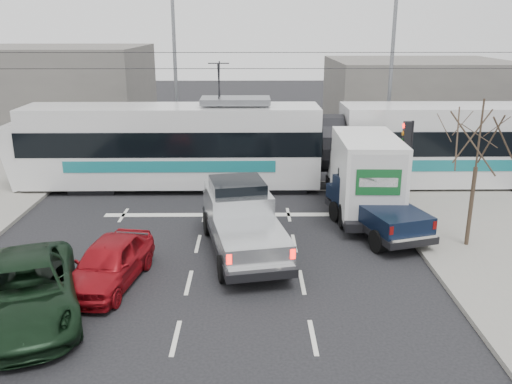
{
  "coord_description": "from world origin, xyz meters",
  "views": [
    {
      "loc": [
        0.17,
        -14.7,
        7.43
      ],
      "look_at": [
        0.35,
        3.34,
        1.8
      ],
      "focal_mm": 38.0,
      "sensor_mm": 36.0,
      "label": 1
    }
  ],
  "objects_px": {
    "traffic_signal": "(408,146)",
    "street_lamp_near": "(388,70)",
    "green_car": "(26,291)",
    "silver_pickup": "(241,218)",
    "box_truck": "(364,175)",
    "red_car": "(109,263)",
    "navy_pickup": "(373,203)",
    "street_lamp_far": "(172,67)",
    "bare_tree": "(479,141)",
    "tram": "(329,145)"
  },
  "relations": [
    {
      "from": "traffic_signal",
      "to": "street_lamp_near",
      "type": "height_order",
      "value": "street_lamp_near"
    },
    {
      "from": "street_lamp_near",
      "to": "green_car",
      "type": "xyz_separation_m",
      "value": [
        -13.01,
        -15.95,
        -4.35
      ]
    },
    {
      "from": "silver_pickup",
      "to": "box_truck",
      "type": "relative_size",
      "value": 0.97
    },
    {
      "from": "box_truck",
      "to": "red_car",
      "type": "xyz_separation_m",
      "value": [
        -8.72,
        -6.28,
        -0.92
      ]
    },
    {
      "from": "navy_pickup",
      "to": "green_car",
      "type": "relative_size",
      "value": 0.97
    },
    {
      "from": "navy_pickup",
      "to": "street_lamp_far",
      "type": "bearing_deg",
      "value": 110.09
    },
    {
      "from": "street_lamp_near",
      "to": "green_car",
      "type": "relative_size",
      "value": 1.64
    },
    {
      "from": "bare_tree",
      "to": "street_lamp_far",
      "type": "xyz_separation_m",
      "value": [
        -11.79,
        13.5,
        1.32
      ]
    },
    {
      "from": "traffic_signal",
      "to": "red_car",
      "type": "distance_m",
      "value": 12.54
    },
    {
      "from": "bare_tree",
      "to": "street_lamp_far",
      "type": "bearing_deg",
      "value": 131.12
    },
    {
      "from": "traffic_signal",
      "to": "red_car",
      "type": "bearing_deg",
      "value": -147.97
    },
    {
      "from": "street_lamp_far",
      "to": "navy_pickup",
      "type": "relative_size",
      "value": 1.68
    },
    {
      "from": "silver_pickup",
      "to": "box_truck",
      "type": "height_order",
      "value": "box_truck"
    },
    {
      "from": "red_car",
      "to": "street_lamp_near",
      "type": "bearing_deg",
      "value": 60.96
    },
    {
      "from": "tram",
      "to": "box_truck",
      "type": "height_order",
      "value": "tram"
    },
    {
      "from": "silver_pickup",
      "to": "navy_pickup",
      "type": "xyz_separation_m",
      "value": [
        4.85,
        1.72,
        -0.06
      ]
    },
    {
      "from": "tram",
      "to": "green_car",
      "type": "xyz_separation_m",
      "value": [
        -9.51,
        -11.89,
        -1.27
      ]
    },
    {
      "from": "green_car",
      "to": "street_lamp_near",
      "type": "bearing_deg",
      "value": 30.83
    },
    {
      "from": "traffic_signal",
      "to": "navy_pickup",
      "type": "height_order",
      "value": "traffic_signal"
    },
    {
      "from": "navy_pickup",
      "to": "red_car",
      "type": "xyz_separation_m",
      "value": [
        -8.71,
        -4.34,
        -0.35
      ]
    },
    {
      "from": "tram",
      "to": "navy_pickup",
      "type": "distance_m",
      "value": 5.82
    },
    {
      "from": "traffic_signal",
      "to": "street_lamp_near",
      "type": "distance_m",
      "value": 7.91
    },
    {
      "from": "red_car",
      "to": "traffic_signal",
      "type": "bearing_deg",
      "value": 41.85
    },
    {
      "from": "box_truck",
      "to": "green_car",
      "type": "relative_size",
      "value": 1.2
    },
    {
      "from": "street_lamp_near",
      "to": "street_lamp_far",
      "type": "relative_size",
      "value": 1.0
    },
    {
      "from": "green_car",
      "to": "tram",
      "type": "bearing_deg",
      "value": 31.39
    },
    {
      "from": "street_lamp_near",
      "to": "tram",
      "type": "bearing_deg",
      "value": -130.81
    },
    {
      "from": "street_lamp_far",
      "to": "tram",
      "type": "height_order",
      "value": "street_lamp_far"
    },
    {
      "from": "silver_pickup",
      "to": "red_car",
      "type": "relative_size",
      "value": 1.57
    },
    {
      "from": "bare_tree",
      "to": "box_truck",
      "type": "relative_size",
      "value": 0.76
    },
    {
      "from": "street_lamp_near",
      "to": "green_car",
      "type": "bearing_deg",
      "value": -129.22
    },
    {
      "from": "navy_pickup",
      "to": "box_truck",
      "type": "bearing_deg",
      "value": 72.58
    },
    {
      "from": "tram",
      "to": "silver_pickup",
      "type": "height_order",
      "value": "tram"
    },
    {
      "from": "bare_tree",
      "to": "green_car",
      "type": "height_order",
      "value": "bare_tree"
    },
    {
      "from": "traffic_signal",
      "to": "street_lamp_near",
      "type": "xyz_separation_m",
      "value": [
        0.84,
        7.5,
        2.37
      ]
    },
    {
      "from": "street_lamp_near",
      "to": "box_truck",
      "type": "height_order",
      "value": "street_lamp_near"
    },
    {
      "from": "tram",
      "to": "silver_pickup",
      "type": "distance_m",
      "value": 8.43
    },
    {
      "from": "bare_tree",
      "to": "red_car",
      "type": "relative_size",
      "value": 1.22
    },
    {
      "from": "street_lamp_far",
      "to": "navy_pickup",
      "type": "bearing_deg",
      "value": -52.83
    },
    {
      "from": "traffic_signal",
      "to": "green_car",
      "type": "bearing_deg",
      "value": -145.24
    },
    {
      "from": "bare_tree",
      "to": "street_lamp_near",
      "type": "height_order",
      "value": "street_lamp_near"
    },
    {
      "from": "street_lamp_near",
      "to": "navy_pickup",
      "type": "height_order",
      "value": "street_lamp_near"
    },
    {
      "from": "street_lamp_near",
      "to": "navy_pickup",
      "type": "xyz_separation_m",
      "value": [
        -2.61,
        -9.72,
        -4.06
      ]
    },
    {
      "from": "traffic_signal",
      "to": "green_car",
      "type": "xyz_separation_m",
      "value": [
        -12.17,
        -8.45,
        -1.98
      ]
    },
    {
      "from": "tram",
      "to": "traffic_signal",
      "type": "bearing_deg",
      "value": -52.61
    },
    {
      "from": "street_lamp_far",
      "to": "box_truck",
      "type": "distance_m",
      "value": 13.67
    },
    {
      "from": "navy_pickup",
      "to": "red_car",
      "type": "relative_size",
      "value": 1.31
    },
    {
      "from": "bare_tree",
      "to": "green_car",
      "type": "relative_size",
      "value": 0.91
    },
    {
      "from": "street_lamp_far",
      "to": "tram",
      "type": "relative_size",
      "value": 0.32
    },
    {
      "from": "box_truck",
      "to": "tram",
      "type": "bearing_deg",
      "value": 105.02
    }
  ]
}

